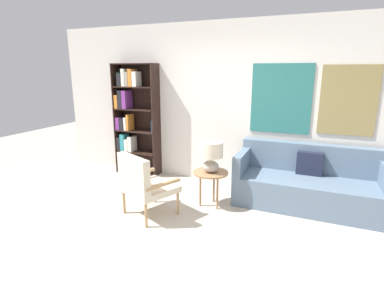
% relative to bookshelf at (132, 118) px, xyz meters
% --- Properties ---
extents(ground_plane, '(14.00, 14.00, 0.00)m').
position_rel_bookshelf_xyz_m(ground_plane, '(1.68, -1.85, -1.05)').
color(ground_plane, '#B2A899').
extents(wall_back, '(6.40, 0.08, 2.70)m').
position_rel_bookshelf_xyz_m(wall_back, '(1.72, 0.18, 0.30)').
color(wall_back, silver).
rests_on(wall_back, ground_plane).
extents(bookshelf, '(0.84, 0.30, 2.04)m').
position_rel_bookshelf_xyz_m(bookshelf, '(0.00, 0.00, 0.00)').
color(bookshelf, black).
rests_on(bookshelf, ground_plane).
extents(armchair, '(0.80, 0.80, 0.87)m').
position_rel_bookshelf_xyz_m(armchair, '(1.15, -1.50, -0.56)').
color(armchair, tan).
rests_on(armchair, ground_plane).
extents(couch, '(2.01, 0.85, 0.86)m').
position_rel_bookshelf_xyz_m(couch, '(3.15, -0.26, -0.73)').
color(couch, slate).
rests_on(couch, ground_plane).
extents(side_table, '(0.50, 0.50, 0.52)m').
position_rel_bookshelf_xyz_m(side_table, '(1.86, -0.84, -0.59)').
color(side_table, '#99704C').
rests_on(side_table, ground_plane).
extents(table_lamp, '(0.34, 0.34, 0.44)m').
position_rel_bookshelf_xyz_m(table_lamp, '(1.86, -0.85, -0.27)').
color(table_lamp, '#A59E93').
rests_on(table_lamp, side_table).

